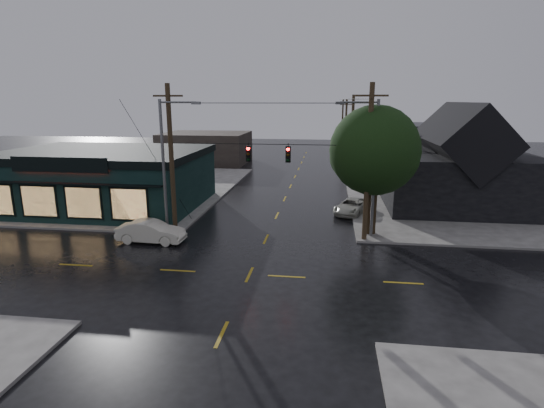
# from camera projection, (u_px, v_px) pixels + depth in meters

# --- Properties ---
(ground_plane) EXTENTS (160.00, 160.00, 0.00)m
(ground_plane) POSITION_uv_depth(u_px,v_px,m) (249.00, 275.00, 22.69)
(ground_plane) COLOR black
(sidewalk_nw) EXTENTS (28.00, 28.00, 0.15)m
(sidewalk_nw) POSITION_uv_depth(u_px,v_px,m) (98.00, 188.00, 44.51)
(sidewalk_nw) COLOR #5E5B57
(sidewalk_nw) RESTS_ON ground
(sidewalk_ne) EXTENTS (28.00, 28.00, 0.15)m
(sidewalk_ne) POSITION_uv_depth(u_px,v_px,m) (501.00, 200.00, 39.32)
(sidewalk_ne) COLOR #5E5B57
(sidewalk_ne) RESTS_ON ground
(pizza_shop) EXTENTS (16.30, 12.34, 4.90)m
(pizza_shop) POSITION_uv_depth(u_px,v_px,m) (106.00, 178.00, 36.48)
(pizza_shop) COLOR black
(pizza_shop) RESTS_ON ground
(ne_building) EXTENTS (12.60, 11.60, 8.75)m
(ne_building) POSITION_uv_depth(u_px,v_px,m) (459.00, 156.00, 36.03)
(ne_building) COLOR black
(ne_building) RESTS_ON ground
(corner_tree) EXTENTS (5.95, 5.95, 8.68)m
(corner_tree) POSITION_uv_depth(u_px,v_px,m) (375.00, 151.00, 27.93)
(corner_tree) COLOR black
(corner_tree) RESTS_ON ground
(utility_pole_nw) EXTENTS (2.00, 0.32, 10.15)m
(utility_pole_nw) POSITION_uv_depth(u_px,v_px,m) (176.00, 233.00, 29.79)
(utility_pole_nw) COLOR #322416
(utility_pole_nw) RESTS_ON ground
(utility_pole_ne) EXTENTS (2.00, 0.32, 10.15)m
(utility_pole_ne) POSITION_uv_depth(u_px,v_px,m) (364.00, 241.00, 28.10)
(utility_pole_ne) COLOR #322416
(utility_pole_ne) RESTS_ON ground
(utility_pole_far_a) EXTENTS (2.00, 0.32, 9.65)m
(utility_pole_far_a) POSITION_uv_depth(u_px,v_px,m) (350.00, 181.00, 48.79)
(utility_pole_far_a) COLOR #322416
(utility_pole_far_a) RESTS_ON ground
(utility_pole_far_b) EXTENTS (2.00, 0.32, 9.15)m
(utility_pole_far_b) POSITION_uv_depth(u_px,v_px,m) (344.00, 158.00, 68.03)
(utility_pole_far_b) COLOR #322416
(utility_pole_far_b) RESTS_ON ground
(utility_pole_far_c) EXTENTS (2.00, 0.32, 9.15)m
(utility_pole_far_c) POSITION_uv_depth(u_px,v_px,m) (341.00, 145.00, 87.27)
(utility_pole_far_c) COLOR #322416
(utility_pole_far_c) RESTS_ON ground
(span_signal_assembly) EXTENTS (13.00, 0.48, 1.23)m
(span_signal_assembly) POSITION_uv_depth(u_px,v_px,m) (268.00, 154.00, 27.57)
(span_signal_assembly) COLOR black
(span_signal_assembly) RESTS_ON ground
(streetlight_nw) EXTENTS (5.40, 0.30, 9.15)m
(streetlight_nw) POSITION_uv_depth(u_px,v_px,m) (168.00, 236.00, 29.15)
(streetlight_nw) COLOR slate
(streetlight_nw) RESTS_ON ground
(streetlight_ne) EXTENTS (5.40, 0.30, 9.15)m
(streetlight_ne) POSITION_uv_depth(u_px,v_px,m) (371.00, 238.00, 28.71)
(streetlight_ne) COLOR slate
(streetlight_ne) RESTS_ON ground
(bg_building_west) EXTENTS (12.00, 10.00, 4.40)m
(bg_building_west) POSITION_uv_depth(u_px,v_px,m) (206.00, 148.00, 62.47)
(bg_building_west) COLOR #2E2421
(bg_building_west) RESTS_ON ground
(bg_building_east) EXTENTS (14.00, 12.00, 5.60)m
(bg_building_east) POSITION_uv_depth(u_px,v_px,m) (410.00, 143.00, 63.24)
(bg_building_east) COLOR #232327
(bg_building_east) RESTS_ON ground
(sedan_cream) EXTENTS (4.45, 1.65, 1.45)m
(sedan_cream) POSITION_uv_depth(u_px,v_px,m) (151.00, 232.00, 27.67)
(sedan_cream) COLOR beige
(sedan_cream) RESTS_ON ground
(suv_silver) EXTENTS (3.43, 4.82, 1.22)m
(suv_silver) POSITION_uv_depth(u_px,v_px,m) (352.00, 206.00, 34.69)
(suv_silver) COLOR #B8B7AA
(suv_silver) RESTS_ON ground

